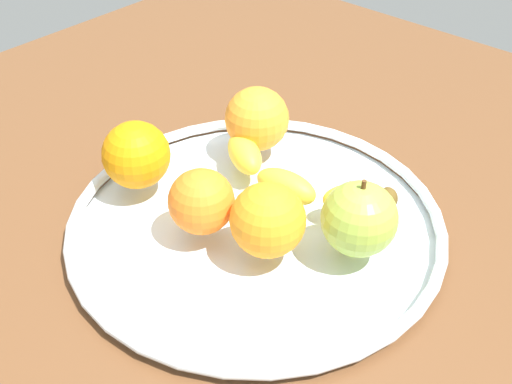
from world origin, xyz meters
The scene contains 8 objects.
ground_plane centered at (0.00, 0.00, -2.00)cm, with size 113.92×113.92×4.00cm, color brown.
fruit_bowl centered at (0.00, 0.00, 0.92)cm, with size 38.42×38.42×1.80cm.
banana centered at (0.79, 5.76, 3.46)cm, with size 21.50×8.87×3.32cm.
apple centered at (10.26, 2.78, 5.40)cm, with size 7.20×7.20×8.00cm.
orange_back_right centered at (4.06, -2.94, 5.37)cm, with size 7.14×7.14×7.14cm, color orange.
orange_back_left centered at (-2.73, -4.83, 5.06)cm, with size 6.51×6.51×6.51cm, color orange.
orange_center centered at (-13.07, -4.23, 5.41)cm, with size 7.23×7.23×7.23cm, color orange.
orange_front_left centered at (-8.27, 9.46, 5.49)cm, with size 7.38×7.38×7.38cm, color orange.
Camera 1 is at (32.22, -36.23, 42.97)cm, focal length 43.94 mm.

